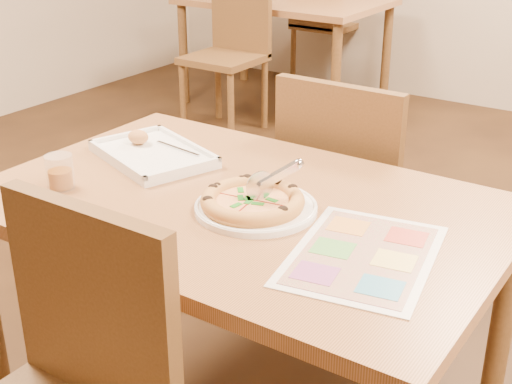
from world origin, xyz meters
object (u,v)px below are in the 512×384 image
Objects in this scene: menu at (363,255)px; bg_table at (285,11)px; bg_chair_far at (321,11)px; appetizer_tray at (152,154)px; pizza_cutter at (274,178)px; pizza at (253,201)px; glass_tumbler at (60,174)px; dining_table at (241,230)px; bg_chair_near at (233,37)px; plate at (256,208)px; chair_near at (64,379)px; chair_far at (348,179)px.

bg_table is at bearing 124.42° from menu.
bg_chair_far reaches higher than appetizer_tray.
bg_table is 3.28m from pizza_cutter.
pizza is 2.82× the size of glass_tumbler.
dining_table is 5.18× the size of pizza.
plate is at bearing -53.22° from bg_chair_near.
chair_near reaches higher than glass_tumbler.
pizza_cutter is 0.56m from glass_tumbler.
bg_chair_far is at bearing 115.85° from dining_table.
pizza_cutter is (0.03, 0.03, 0.07)m from plate.
dining_table is 2.77× the size of bg_chair_far.
glass_tumbler is at bearing -68.67° from bg_table.
pizza is 0.07m from pizza_cutter.
glass_tumbler is (1.17, -3.50, 0.19)m from bg_chair_far.
bg_table is 3.17× the size of appetizer_tray.
chair_far is 0.67m from pizza.
dining_table is at bearing 90.00° from chair_far.
pizza_cutter is 0.32× the size of menu.
menu is (0.76, -0.18, -0.01)m from appetizer_tray.
appetizer_tray is (1.22, -2.10, 0.17)m from bg_chair_near.
dining_table is at bearing 146.89° from pizza.
menu is (0.28, -0.09, -0.08)m from pizza_cutter.
glass_tumbler is (-0.50, -0.16, 0.03)m from plate.
chair_near is 5.27× the size of glass_tumbler.
appetizer_tray is at bearing 108.87° from pizza_cutter.
bg_chair_near is 3.64× the size of pizza_cutter.
appetizer_tray is (-0.38, -0.51, 0.17)m from chair_far.
bg_chair_far reaches higher than bg_table.
menu is (0.32, -0.05, -0.03)m from pizza.
bg_chair_near reaches higher than glass_tumbler.
glass_tumbler is (-0.53, -0.20, -0.04)m from pizza_cutter.
bg_chair_far is 3.64× the size of pizza_cutter.
bg_chair_near is (0.00, -0.60, -0.07)m from bg_table.
bg_chair_far is at bearing 90.00° from bg_table.
bg_chair_far reaches higher than dining_table.
pizza is at bearing -53.39° from bg_chair_near.
chair_near reaches higher than dining_table.
plate is at bearing 70.88° from pizza.
bg_chair_far reaches higher than pizza.
plate is at bearing 169.44° from menu.
chair_far is at bearing -53.95° from bg_table.
plate is 0.52m from glass_tumbler.
appetizer_tray is 0.78m from menu.
chair_far is 0.66m from plate.
appetizer_tray reaches higher than plate.
bg_chair_near is 1.59× the size of plate.
glass_tumbler is (-0.43, 0.41, 0.19)m from chair_near.
bg_chair_far is (-1.60, 3.30, -0.07)m from dining_table.
bg_chair_near is 2.44m from appetizer_tray.
glass_tumbler is at bearing -155.48° from dining_table.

